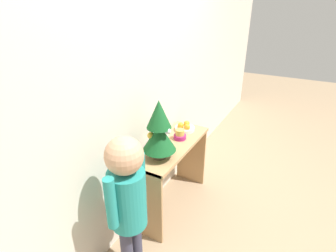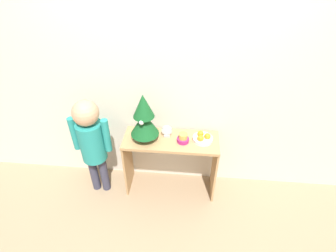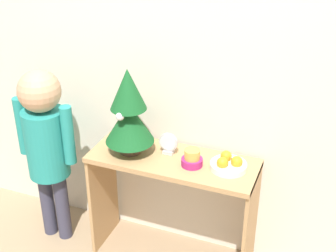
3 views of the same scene
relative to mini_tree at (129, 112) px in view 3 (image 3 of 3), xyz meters
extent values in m
cube|color=beige|center=(0.25, 0.25, 0.28)|extent=(7.00, 0.05, 2.50)
cube|color=tan|center=(0.25, 0.02, -0.27)|extent=(0.96, 0.36, 0.03)
cube|color=tan|center=(-0.21, 0.02, -0.61)|extent=(0.02, 0.33, 0.71)
cube|color=tan|center=(0.72, 0.02, -0.61)|extent=(0.02, 0.33, 0.71)
cylinder|color=#4C3828|center=(0.00, 0.00, -0.23)|extent=(0.12, 0.12, 0.05)
cylinder|color=brown|center=(0.00, 0.00, -0.18)|extent=(0.02, 0.02, 0.04)
cone|color=#145123|center=(0.00, 0.00, -0.06)|extent=(0.28, 0.28, 0.23)
cone|color=#145123|center=(0.00, 0.00, 0.14)|extent=(0.20, 0.20, 0.23)
sphere|color=gold|center=(-0.02, 0.07, -0.05)|extent=(0.06, 0.06, 0.06)
sphere|color=silver|center=(-0.01, -0.09, 0.01)|extent=(0.05, 0.05, 0.05)
sphere|color=gold|center=(-0.03, -0.02, 0.09)|extent=(0.04, 0.04, 0.04)
cylinder|color=silver|center=(0.57, 0.04, -0.24)|extent=(0.20, 0.20, 0.03)
sphere|color=orange|center=(0.61, 0.04, -0.20)|extent=(0.06, 0.06, 0.06)
sphere|color=orange|center=(0.54, 0.07, -0.20)|extent=(0.06, 0.06, 0.06)
sphere|color=orange|center=(0.54, 0.00, -0.20)|extent=(0.06, 0.06, 0.06)
cylinder|color=#9E2366|center=(0.37, 0.00, -0.23)|extent=(0.12, 0.12, 0.04)
cylinder|color=gold|center=(0.37, 0.00, -0.18)|extent=(0.09, 0.09, 0.05)
cube|color=#B2B2B7|center=(0.21, 0.07, -0.24)|extent=(0.06, 0.04, 0.02)
cylinder|color=#B2B2B7|center=(0.21, 0.07, -0.18)|extent=(0.11, 0.02, 0.11)
cylinder|color=white|center=(0.21, 0.06, -0.18)|extent=(0.09, 0.00, 0.09)
cylinder|color=#38384C|center=(-0.59, -0.06, -0.73)|extent=(0.09, 0.09, 0.48)
cylinder|color=#38384C|center=(-0.47, -0.06, -0.73)|extent=(0.09, 0.09, 0.48)
cylinder|color=teal|center=(-0.53, -0.06, -0.27)|extent=(0.25, 0.25, 0.43)
sphere|color=tan|center=(-0.53, -0.06, 0.07)|extent=(0.25, 0.25, 0.25)
cylinder|color=teal|center=(-0.69, -0.06, -0.19)|extent=(0.07, 0.07, 0.37)
cylinder|color=teal|center=(-0.37, -0.06, -0.19)|extent=(0.07, 0.07, 0.37)
camera|label=1|loc=(-1.61, -0.97, 0.93)|focal=28.00mm
camera|label=2|loc=(0.41, -1.99, 1.41)|focal=28.00mm
camera|label=3|loc=(1.05, -2.07, 1.12)|focal=50.00mm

